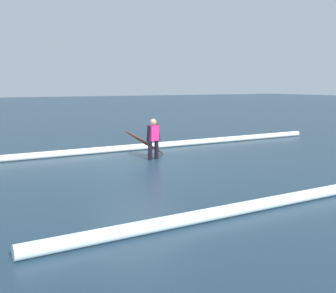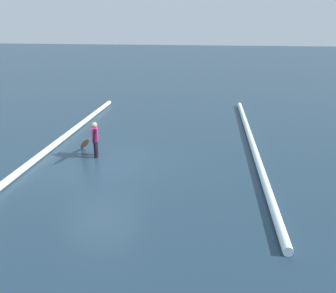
% 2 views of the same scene
% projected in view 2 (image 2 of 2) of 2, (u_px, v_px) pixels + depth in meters
% --- Properties ---
extents(ground_plane, '(145.38, 145.38, 0.00)m').
position_uv_depth(ground_plane, '(100.00, 165.00, 12.63)').
color(ground_plane, '#1F3749').
extents(surfer, '(0.50, 0.32, 1.33)m').
position_uv_depth(surfer, '(95.00, 138.00, 13.23)').
color(surfer, black).
rests_on(surfer, ground_plane).
extents(surfboard, '(1.98, 1.24, 1.05)m').
position_uv_depth(surfboard, '(85.00, 144.00, 13.26)').
color(surfboard, '#E55926').
rests_on(surfboard, ground_plane).
extents(wave_crest_foreground, '(18.27, 0.99, 0.23)m').
position_uv_depth(wave_crest_foreground, '(44.00, 153.00, 13.48)').
color(wave_crest_foreground, white).
rests_on(wave_crest_foreground, ground_plane).
extents(wave_crest_midground, '(14.75, 0.85, 0.24)m').
position_uv_depth(wave_crest_midground, '(252.00, 143.00, 14.56)').
color(wave_crest_midground, white).
rests_on(wave_crest_midground, ground_plane).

